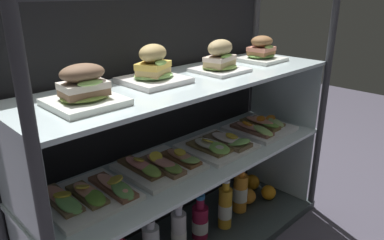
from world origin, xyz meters
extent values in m
cylinder|color=#333338|center=(-0.63, -0.19, 0.51)|extent=(0.03, 0.03, 1.02)
cylinder|color=#333338|center=(0.63, -0.19, 0.51)|extent=(0.03, 0.03, 1.02)
cylinder|color=#333338|center=(0.63, 0.19, 0.51)|extent=(0.03, 0.03, 1.02)
cube|color=black|center=(0.00, 0.20, 0.53)|extent=(1.23, 0.01, 0.98)
cube|color=silver|center=(0.61, 0.00, 0.22)|extent=(0.01, 0.36, 0.36)
cube|color=silver|center=(0.00, 0.00, 0.41)|extent=(1.24, 0.37, 0.01)
cube|color=silver|center=(-0.61, 0.00, 0.56)|extent=(0.01, 0.36, 0.30)
cube|color=silver|center=(0.61, 0.00, 0.56)|extent=(0.01, 0.36, 0.30)
cube|color=silver|center=(0.00, 0.00, 0.72)|extent=(1.24, 0.37, 0.01)
cube|color=white|center=(-0.42, -0.02, 0.73)|extent=(0.18, 0.18, 0.02)
ellipsoid|color=#94B44E|center=(-0.42, -0.02, 0.75)|extent=(0.13, 0.11, 0.01)
cube|color=#8A664A|center=(-0.42, -0.02, 0.76)|extent=(0.12, 0.09, 0.02)
cube|color=silver|center=(-0.42, -0.02, 0.78)|extent=(0.12, 0.09, 0.02)
ellipsoid|color=#9FD368|center=(-0.42, -0.06, 0.79)|extent=(0.07, 0.03, 0.02)
ellipsoid|color=brown|center=(-0.42, -0.02, 0.81)|extent=(0.12, 0.09, 0.05)
cube|color=white|center=(-0.14, 0.04, 0.73)|extent=(0.19, 0.19, 0.02)
ellipsoid|color=#99D575|center=(-0.14, 0.04, 0.75)|extent=(0.14, 0.12, 0.02)
cube|color=#DBBA72|center=(-0.14, 0.04, 0.76)|extent=(0.13, 0.12, 0.02)
cube|color=#F0C551|center=(-0.14, 0.04, 0.78)|extent=(0.13, 0.12, 0.02)
ellipsoid|color=#94C85F|center=(-0.14, 0.00, 0.80)|extent=(0.07, 0.05, 0.02)
ellipsoid|color=tan|center=(-0.14, 0.04, 0.82)|extent=(0.14, 0.12, 0.06)
cube|color=white|center=(0.14, 0.00, 0.73)|extent=(0.17, 0.17, 0.01)
ellipsoid|color=#98C05C|center=(0.14, 0.00, 0.74)|extent=(0.14, 0.12, 0.01)
cube|color=tan|center=(0.14, 0.00, 0.75)|extent=(0.13, 0.10, 0.02)
cube|color=beige|center=(0.14, 0.00, 0.77)|extent=(0.14, 0.10, 0.02)
ellipsoid|color=#84BB50|center=(0.14, -0.03, 0.79)|extent=(0.08, 0.04, 0.02)
ellipsoid|color=tan|center=(0.14, 0.00, 0.81)|extent=(0.14, 0.10, 0.06)
cube|color=white|center=(0.43, 0.02, 0.73)|extent=(0.17, 0.17, 0.02)
ellipsoid|color=#608E40|center=(0.43, 0.02, 0.75)|extent=(0.13, 0.11, 0.02)
cube|color=#99693E|center=(0.43, 0.02, 0.76)|extent=(0.11, 0.09, 0.02)
cube|color=#E08970|center=(0.43, 0.02, 0.78)|extent=(0.11, 0.10, 0.02)
ellipsoid|color=#8DAF52|center=(0.43, -0.02, 0.79)|extent=(0.06, 0.04, 0.02)
ellipsoid|color=brown|center=(0.43, 0.02, 0.81)|extent=(0.11, 0.10, 0.05)
cube|color=white|center=(-0.42, 0.02, 0.42)|extent=(0.26, 0.25, 0.02)
cube|color=brown|center=(-0.50, 0.05, 0.43)|extent=(0.06, 0.19, 0.01)
ellipsoid|color=#7AC163|center=(-0.50, -0.01, 0.45)|extent=(0.07, 0.11, 0.04)
ellipsoid|color=#EA9A7E|center=(-0.50, 0.05, 0.45)|extent=(0.05, 0.15, 0.02)
cylinder|color=yellow|center=(-0.49, 0.03, 0.46)|extent=(0.07, 0.07, 0.02)
cube|color=brown|center=(-0.42, 0.02, 0.43)|extent=(0.06, 0.16, 0.01)
ellipsoid|color=#619B31|center=(-0.42, -0.03, 0.45)|extent=(0.06, 0.09, 0.03)
ellipsoid|color=#E7A483|center=(-0.42, 0.02, 0.45)|extent=(0.05, 0.13, 0.02)
cylinder|color=#F8D44A|center=(-0.43, 0.03, 0.46)|extent=(0.06, 0.06, 0.02)
cube|color=brown|center=(-0.35, 0.00, 0.43)|extent=(0.06, 0.20, 0.01)
ellipsoid|color=#659D50|center=(-0.35, -0.06, 0.45)|extent=(0.06, 0.10, 0.04)
ellipsoid|color=#ECA186|center=(-0.35, 0.00, 0.45)|extent=(0.05, 0.16, 0.02)
cylinder|color=yellow|center=(-0.34, -0.01, 0.46)|extent=(0.07, 0.07, 0.02)
cube|color=white|center=(-0.14, 0.02, 0.42)|extent=(0.26, 0.25, 0.02)
cube|color=brown|center=(-0.21, 0.05, 0.43)|extent=(0.06, 0.20, 0.01)
ellipsoid|color=#97C74C|center=(-0.21, -0.01, 0.45)|extent=(0.07, 0.11, 0.02)
ellipsoid|color=pink|center=(-0.21, 0.05, 0.45)|extent=(0.05, 0.16, 0.02)
cylinder|color=yellow|center=(-0.20, 0.06, 0.46)|extent=(0.04, 0.04, 0.02)
cube|color=brown|center=(-0.15, 0.00, 0.44)|extent=(0.06, 0.19, 0.02)
ellipsoid|color=olive|center=(-0.15, -0.06, 0.45)|extent=(0.07, 0.11, 0.02)
ellipsoid|color=#E0927F|center=(-0.15, 0.00, 0.45)|extent=(0.05, 0.15, 0.02)
cylinder|color=yellow|center=(-0.15, 0.02, 0.46)|extent=(0.06, 0.06, 0.02)
cube|color=brown|center=(-0.06, 0.00, 0.43)|extent=(0.06, 0.17, 0.01)
ellipsoid|color=#8BB45D|center=(-0.06, -0.05, 0.45)|extent=(0.06, 0.09, 0.02)
ellipsoid|color=tan|center=(-0.06, 0.00, 0.45)|extent=(0.05, 0.13, 0.02)
cylinder|color=yellow|center=(-0.06, 0.00, 0.46)|extent=(0.05, 0.05, 0.01)
cube|color=white|center=(0.14, 0.00, 0.42)|extent=(0.26, 0.25, 0.01)
cube|color=brown|center=(0.10, 0.00, 0.43)|extent=(0.09, 0.18, 0.01)
ellipsoid|color=#89C757|center=(0.10, -0.05, 0.44)|extent=(0.09, 0.10, 0.03)
ellipsoid|color=silver|center=(0.10, 0.00, 0.45)|extent=(0.08, 0.14, 0.02)
cylinder|color=#ECD54A|center=(0.09, 0.01, 0.46)|extent=(0.05, 0.05, 0.02)
cube|color=brown|center=(0.18, -0.02, 0.43)|extent=(0.09, 0.19, 0.02)
ellipsoid|color=#82BF5E|center=(0.18, -0.07, 0.45)|extent=(0.10, 0.11, 0.04)
ellipsoid|color=white|center=(0.18, -0.02, 0.45)|extent=(0.08, 0.15, 0.01)
cylinder|color=yellow|center=(0.20, -0.03, 0.46)|extent=(0.07, 0.07, 0.02)
cube|color=white|center=(0.42, -0.01, 0.42)|extent=(0.26, 0.25, 0.02)
cube|color=brown|center=(0.35, -0.01, 0.44)|extent=(0.06, 0.20, 0.01)
ellipsoid|color=#A2CC6C|center=(0.35, -0.07, 0.45)|extent=(0.06, 0.10, 0.03)
ellipsoid|color=#F4AA8F|center=(0.35, -0.01, 0.45)|extent=(0.05, 0.16, 0.01)
cylinder|color=orange|center=(0.35, 0.01, 0.46)|extent=(0.06, 0.06, 0.02)
cube|color=brown|center=(0.43, 0.00, 0.44)|extent=(0.06, 0.19, 0.02)
ellipsoid|color=#6D9F3B|center=(0.43, -0.05, 0.45)|extent=(0.05, 0.09, 0.02)
ellipsoid|color=#F6A482|center=(0.43, 0.00, 0.45)|extent=(0.05, 0.15, 0.02)
cylinder|color=orange|center=(0.43, -0.01, 0.47)|extent=(0.04, 0.04, 0.02)
cube|color=brown|center=(0.48, 0.00, 0.43)|extent=(0.06, 0.17, 0.01)
ellipsoid|color=#A6C375|center=(0.48, -0.05, 0.45)|extent=(0.07, 0.09, 0.03)
ellipsoid|color=#F4A881|center=(0.48, 0.00, 0.45)|extent=(0.05, 0.13, 0.01)
cylinder|color=orange|center=(0.49, -0.02, 0.46)|extent=(0.05, 0.05, 0.02)
cylinder|color=maroon|center=(-0.36, -0.02, 0.25)|extent=(0.03, 0.03, 0.03)
cylinder|color=gold|center=(-0.36, -0.02, 0.27)|extent=(0.04, 0.04, 0.01)
cylinder|color=silver|center=(-0.21, -0.01, 0.24)|extent=(0.03, 0.03, 0.03)
cylinder|color=black|center=(-0.21, -0.01, 0.26)|extent=(0.04, 0.04, 0.01)
cylinder|color=white|center=(-0.09, -0.02, 0.13)|extent=(0.06, 0.06, 0.19)
cylinder|color=white|center=(-0.09, -0.02, 0.12)|extent=(0.06, 0.06, 0.06)
cylinder|color=white|center=(-0.09, -0.02, 0.24)|extent=(0.03, 0.03, 0.03)
cylinder|color=silver|center=(-0.09, -0.02, 0.26)|extent=(0.03, 0.03, 0.01)
cylinder|color=maroon|center=(0.05, 0.00, 0.11)|extent=(0.07, 0.07, 0.14)
cylinder|color=white|center=(0.05, 0.00, 0.09)|extent=(0.07, 0.07, 0.05)
cylinder|color=maroon|center=(0.05, 0.00, 0.20)|extent=(0.03, 0.03, 0.04)
cylinder|color=#2A75B8|center=(0.05, 0.00, 0.23)|extent=(0.04, 0.04, 0.02)
cylinder|color=gold|center=(0.18, -0.03, 0.13)|extent=(0.06, 0.06, 0.18)
cylinder|color=silver|center=(0.18, -0.03, 0.11)|extent=(0.06, 0.06, 0.06)
cylinder|color=gold|center=(0.18, -0.03, 0.24)|extent=(0.03, 0.03, 0.04)
cylinder|color=silver|center=(0.18, -0.03, 0.26)|extent=(0.03, 0.03, 0.01)
cylinder|color=orange|center=(0.32, 0.01, 0.13)|extent=(0.07, 0.07, 0.18)
cylinder|color=silver|center=(0.32, 0.01, 0.12)|extent=(0.07, 0.07, 0.07)
cylinder|color=orange|center=(0.32, 0.01, 0.24)|extent=(0.03, 0.03, 0.04)
cylinder|color=white|center=(0.32, 0.01, 0.27)|extent=(0.04, 0.04, 0.01)
sphere|color=orange|center=(0.39, 0.01, 0.07)|extent=(0.08, 0.08, 0.08)
sphere|color=orange|center=(0.49, -0.04, 0.07)|extent=(0.07, 0.07, 0.07)
sphere|color=orange|center=(0.51, 0.08, 0.08)|extent=(0.08, 0.08, 0.08)
camera|label=1|loc=(-0.86, -0.87, 1.01)|focal=33.70mm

